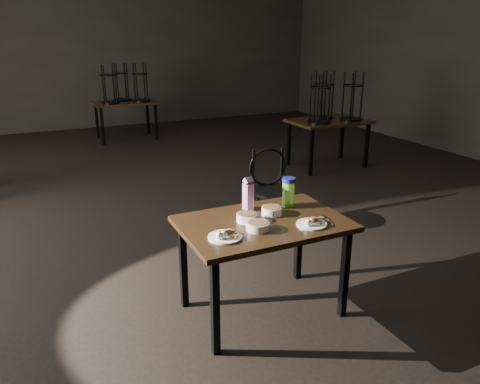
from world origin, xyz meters
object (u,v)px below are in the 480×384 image
main_table (263,231)px  juice_carton (248,195)px  water_bottle (288,192)px  bentwood_chair (271,185)px

main_table → juice_carton: (0.00, 0.26, 0.20)m
main_table → juice_carton: size_ratio=4.58×
main_table → water_bottle: (0.32, 0.20, 0.20)m
bentwood_chair → main_table: bearing=-114.0°
main_table → bentwood_chair: bearing=58.9°
water_bottle → bentwood_chair: (0.46, 1.10, -0.33)m
juice_carton → bentwood_chair: 1.34m
juice_carton → water_bottle: size_ratio=1.13×
juice_carton → bentwood_chair: size_ratio=0.29×
juice_carton → bentwood_chair: juice_carton is taller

